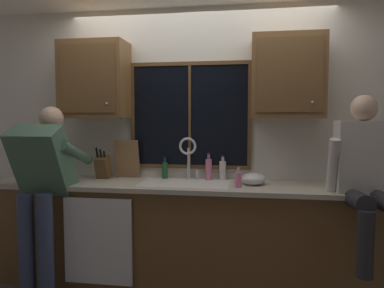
# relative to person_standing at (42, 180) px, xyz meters

# --- Properties ---
(back_wall) EXTENTS (5.98, 0.12, 2.55)m
(back_wall) POSITION_rel_person_standing_xyz_m (1.25, 0.70, 0.30)
(back_wall) COLOR silver
(back_wall) RESTS_ON floor
(window_glass) EXTENTS (1.10, 0.02, 0.95)m
(window_glass) POSITION_rel_person_standing_xyz_m (1.17, 0.63, 0.55)
(window_glass) COLOR black
(window_frame_top) EXTENTS (1.17, 0.02, 0.04)m
(window_frame_top) POSITION_rel_person_standing_xyz_m (1.17, 0.62, 1.04)
(window_frame_top) COLOR brown
(window_frame_bottom) EXTENTS (1.17, 0.02, 0.04)m
(window_frame_bottom) POSITION_rel_person_standing_xyz_m (1.17, 0.62, 0.06)
(window_frame_bottom) COLOR brown
(window_frame_left) EXTENTS (0.03, 0.02, 0.95)m
(window_frame_left) POSITION_rel_person_standing_xyz_m (0.60, 0.62, 0.55)
(window_frame_left) COLOR brown
(window_frame_right) EXTENTS (0.03, 0.02, 0.95)m
(window_frame_right) POSITION_rel_person_standing_xyz_m (1.74, 0.62, 0.55)
(window_frame_right) COLOR brown
(window_mullion_center) EXTENTS (0.02, 0.02, 0.95)m
(window_mullion_center) POSITION_rel_person_standing_xyz_m (1.17, 0.62, 0.55)
(window_mullion_center) COLOR brown
(lower_cabinet_run) EXTENTS (3.58, 0.58, 0.88)m
(lower_cabinet_run) POSITION_rel_person_standing_xyz_m (1.25, 0.35, -0.54)
(lower_cabinet_run) COLOR brown
(lower_cabinet_run) RESTS_ON floor
(countertop) EXTENTS (3.64, 0.62, 0.04)m
(countertop) POSITION_rel_person_standing_xyz_m (1.25, 0.33, -0.08)
(countertop) COLOR beige
(countertop) RESTS_ON lower_cabinet_run
(dishwasher_front) EXTENTS (0.60, 0.02, 0.74)m
(dishwasher_front) POSITION_rel_person_standing_xyz_m (0.48, 0.03, -0.52)
(dishwasher_front) COLOR white
(upper_cabinet_left) EXTENTS (0.62, 0.36, 0.72)m
(upper_cabinet_left) POSITION_rel_person_standing_xyz_m (0.28, 0.47, 0.88)
(upper_cabinet_left) COLOR brown
(upper_cabinet_right) EXTENTS (0.62, 0.36, 0.72)m
(upper_cabinet_right) POSITION_rel_person_standing_xyz_m (2.06, 0.47, 0.88)
(upper_cabinet_right) COLOR brown
(sink) EXTENTS (0.80, 0.46, 0.21)m
(sink) POSITION_rel_person_standing_xyz_m (1.17, 0.34, -0.15)
(sink) COLOR white
(sink) RESTS_ON lower_cabinet_run
(faucet) EXTENTS (0.18, 0.09, 0.40)m
(faucet) POSITION_rel_person_standing_xyz_m (1.18, 0.52, 0.20)
(faucet) COLOR silver
(faucet) RESTS_ON countertop
(person_standing) EXTENTS (0.53, 0.66, 1.60)m
(person_standing) POSITION_rel_person_standing_xyz_m (0.00, 0.00, 0.00)
(person_standing) COLOR #384260
(person_standing) RESTS_ON floor
(person_sitting_on_counter) EXTENTS (0.54, 0.60, 1.26)m
(person_sitting_on_counter) POSITION_rel_person_standing_xyz_m (2.61, 0.07, 0.13)
(person_sitting_on_counter) COLOR #262628
(person_sitting_on_counter) RESTS_ON countertop
(knife_block) EXTENTS (0.12, 0.18, 0.32)m
(knife_block) POSITION_rel_person_standing_xyz_m (0.35, 0.47, 0.05)
(knife_block) COLOR brown
(knife_block) RESTS_ON countertop
(cutting_board) EXTENTS (0.24, 0.10, 0.37)m
(cutting_board) POSITION_rel_person_standing_xyz_m (0.56, 0.55, 0.13)
(cutting_board) COLOR #997047
(cutting_board) RESTS_ON countertop
(mixing_bowl) EXTENTS (0.22, 0.22, 0.11)m
(mixing_bowl) POSITION_rel_person_standing_xyz_m (1.78, 0.37, -0.01)
(mixing_bowl) COLOR silver
(mixing_bowl) RESTS_ON countertop
(soap_dispenser) EXTENTS (0.06, 0.07, 0.17)m
(soap_dispenser) POSITION_rel_person_standing_xyz_m (1.65, 0.22, 0.01)
(soap_dispenser) COLOR pink
(soap_dispenser) RESTS_ON countertop
(bottle_green_glass) EXTENTS (0.06, 0.06, 0.26)m
(bottle_green_glass) POSITION_rel_person_standing_xyz_m (1.36, 0.55, 0.05)
(bottle_green_glass) COLOR pink
(bottle_green_glass) RESTS_ON countertop
(bottle_tall_clear) EXTENTS (0.06, 0.06, 0.23)m
(bottle_tall_clear) POSITION_rel_person_standing_xyz_m (1.49, 0.58, 0.04)
(bottle_tall_clear) COLOR silver
(bottle_tall_clear) RESTS_ON countertop
(bottle_amber_small) EXTENTS (0.05, 0.05, 0.21)m
(bottle_amber_small) POSITION_rel_person_standing_xyz_m (0.94, 0.56, 0.03)
(bottle_amber_small) COLOR #1E592D
(bottle_amber_small) RESTS_ON countertop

